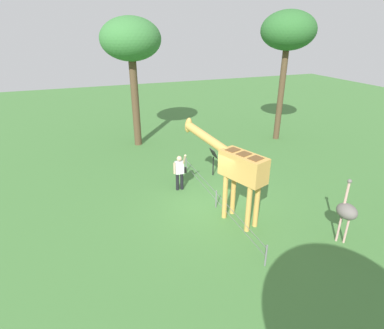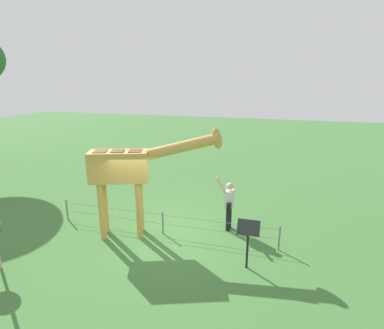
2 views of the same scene
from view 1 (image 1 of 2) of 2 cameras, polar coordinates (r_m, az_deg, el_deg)
The scene contains 8 objects.
ground_plane at distance 12.42m, azimuth 4.71°, elevation -7.81°, with size 60.00×60.00×0.00m, color #427538.
giraffe at distance 10.84m, azimuth 7.97°, elevation -0.20°, with size 3.87×1.79×3.35m.
visitor at distance 13.25m, azimuth -2.28°, elevation -1.16°, with size 0.56×0.59×1.77m.
ostrich at distance 11.08m, azimuth 26.64°, elevation -7.73°, with size 0.70×0.56×2.25m.
tree_east at distance 19.59m, azimuth 17.30°, elevation 22.21°, with size 3.08×3.08×7.46m.
tree_northeast at distance 18.04m, azimuth -11.23°, elevation 21.38°, with size 3.26×3.26×7.11m.
info_sign at distance 14.58m, azimuth 3.97°, elevation 1.42°, with size 0.56×0.21×1.32m.
wire_fence at distance 12.19m, azimuth 4.49°, elevation -6.26°, with size 7.05×0.05×0.75m.
Camera 1 is at (-9.49, 4.66, 6.53)m, focal length 28.91 mm.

